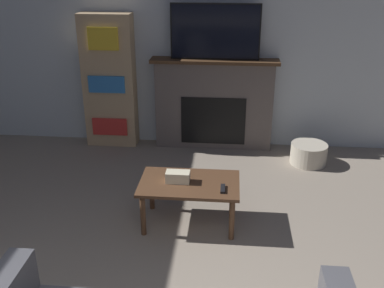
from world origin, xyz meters
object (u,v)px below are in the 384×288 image
object	(u,v)px
tv	(215,32)
storage_basket	(309,154)
fireplace	(214,104)
coffee_table	(189,188)
bookshelf	(109,81)

from	to	relation	value
tv	storage_basket	bearing A→B (deg)	-19.43
fireplace	coffee_table	size ratio (longest dim) A/B	1.74
tv	bookshelf	bearing A→B (deg)	-179.92
tv	bookshelf	xyz separation A→B (m)	(-1.35, -0.00, -0.65)
coffee_table	bookshelf	xyz separation A→B (m)	(-1.21, 1.85, 0.48)
coffee_table	tv	bearing A→B (deg)	85.79
storage_basket	fireplace	bearing A→B (deg)	159.72
fireplace	coffee_table	xyz separation A→B (m)	(-0.14, -1.88, -0.21)
tv	coffee_table	xyz separation A→B (m)	(-0.14, -1.86, -1.12)
tv	coffee_table	bearing A→B (deg)	-94.21
coffee_table	bookshelf	size ratio (longest dim) A/B	0.54
tv	storage_basket	world-z (taller)	tv
fireplace	tv	size ratio (longest dim) A/B	1.47
storage_basket	bookshelf	bearing A→B (deg)	170.67
fireplace	bookshelf	world-z (taller)	bookshelf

